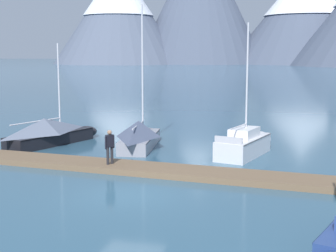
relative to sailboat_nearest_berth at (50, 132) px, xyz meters
The scene contains 8 objects.
ground_plane 12.80m from the sailboat_nearest_berth, 47.92° to the right, with size 700.00×700.00×0.00m, color #335B75.
mountain_west_summit 212.71m from the sailboat_nearest_berth, 109.38° to the left, with size 61.35×61.35×45.92m.
mountain_shoulder_ridge 227.48m from the sailboat_nearest_berth, 86.25° to the left, with size 73.84×73.84×46.50m.
dock 10.18m from the sailboat_nearest_berth, 32.62° to the right, with size 23.19×4.05×0.30m.
sailboat_nearest_berth is the anchor object (origin of this frame).
sailboat_second_berth 5.74m from the sailboat_nearest_berth, ahead, with size 2.58×6.87×8.63m.
sailboat_mid_dock_port 12.21m from the sailboat_nearest_berth, ahead, with size 2.91×6.01×7.35m.
person_on_dock 8.25m from the sailboat_nearest_berth, 41.77° to the right, with size 0.37×0.53×1.69m.
Camera 1 is at (6.67, -18.77, 5.79)m, focal length 54.14 mm.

